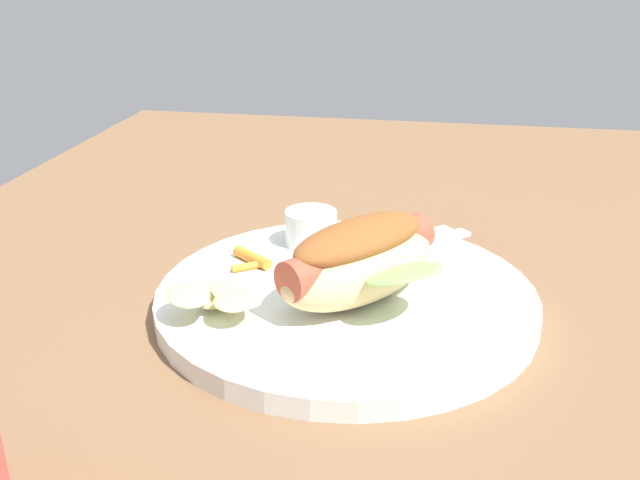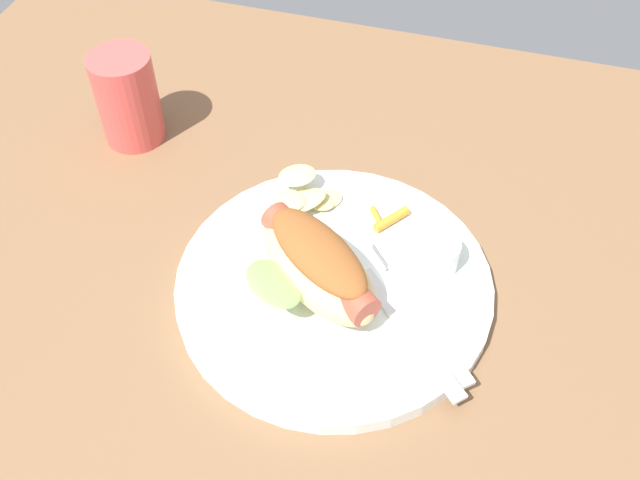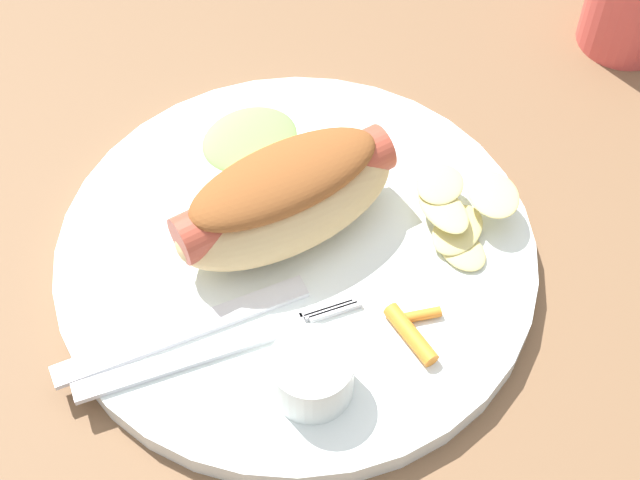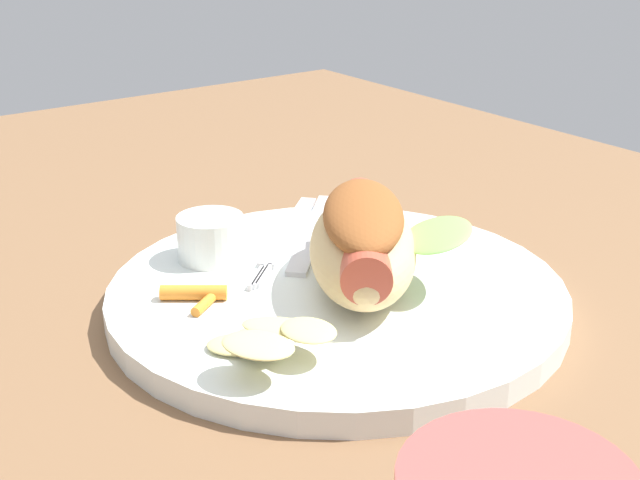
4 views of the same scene
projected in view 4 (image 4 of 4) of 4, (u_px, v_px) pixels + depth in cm
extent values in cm
cube|color=brown|center=(319.00, 296.00, 59.39)|extent=(120.00, 90.00, 1.80)
cylinder|color=white|center=(337.00, 296.00, 55.55)|extent=(29.24, 29.24, 1.60)
ellipsoid|color=#DBB77A|center=(368.00, 247.00, 54.23)|extent=(15.38, 13.92, 5.22)
cylinder|color=#B24733|center=(368.00, 233.00, 53.88)|extent=(12.81, 10.72, 2.93)
ellipsoid|color=brown|center=(369.00, 214.00, 53.38)|extent=(12.67, 11.31, 2.46)
ellipsoid|color=#7FC65B|center=(437.00, 235.00, 53.34)|extent=(7.40, 7.32, 1.66)
cylinder|color=white|center=(211.00, 238.00, 58.50)|extent=(4.54, 4.54, 3.06)
cube|color=silver|center=(289.00, 230.00, 63.40)|extent=(9.84, 10.77, 0.40)
cube|color=silver|center=(252.00, 276.00, 55.97)|extent=(2.36, 2.58, 0.40)
cube|color=silver|center=(259.00, 276.00, 55.89)|extent=(2.36, 2.58, 0.40)
cube|color=silver|center=(266.00, 277.00, 55.80)|extent=(2.36, 2.58, 0.40)
cube|color=silver|center=(313.00, 232.00, 63.07)|extent=(11.71, 11.65, 0.36)
ellipsoid|color=#D6C87A|center=(238.00, 345.00, 47.47)|extent=(4.07, 4.29, 0.50)
ellipsoid|color=#D6C87A|center=(257.00, 342.00, 46.90)|extent=(4.53, 3.58, 0.87)
ellipsoid|color=#D6C87A|center=(282.00, 328.00, 46.78)|extent=(4.73, 4.89, 0.90)
ellipsoid|color=#D6C87A|center=(309.00, 330.00, 45.92)|extent=(3.32, 2.93, 0.66)
ellipsoid|color=#D6C87A|center=(258.00, 345.00, 43.87)|extent=(4.90, 4.68, 0.78)
cylinder|color=orange|center=(196.00, 294.00, 52.79)|extent=(3.17, 3.85, 0.94)
cylinder|color=orange|center=(204.00, 304.00, 51.94)|extent=(1.88, 2.37, 0.63)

